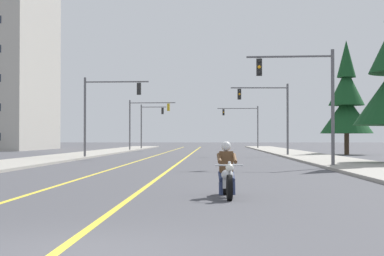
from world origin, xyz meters
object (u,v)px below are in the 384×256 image
object	(u,v)px
motorcycle_with_rider	(227,175)
traffic_signal_near_right	(308,90)
traffic_signal_mid_right	(271,108)
conifer_tree_right_verge_far	(346,102)
traffic_signal_far_left	(148,120)
traffic_signal_far_right	(246,120)
traffic_signal_mid_left	(143,117)
traffic_signal_near_left	(103,105)

from	to	relation	value
motorcycle_with_rider	traffic_signal_near_right	bearing A→B (deg)	73.51
traffic_signal_mid_right	conifer_tree_right_verge_far	size ratio (longest dim) A/B	0.58
traffic_signal_far_left	conifer_tree_right_verge_far	world-z (taller)	conifer_tree_right_verge_far
traffic_signal_far_left	motorcycle_with_rider	bearing A→B (deg)	-81.96
traffic_signal_far_right	traffic_signal_far_left	xyz separation A→B (m)	(-13.72, -4.16, -0.15)
traffic_signal_mid_left	traffic_signal_near_right	bearing A→B (deg)	-71.57
motorcycle_with_rider	traffic_signal_far_right	xyz separation A→B (m)	(4.43, 69.89, 3.57)
conifer_tree_right_verge_far	traffic_signal_mid_left	bearing A→B (deg)	142.42
traffic_signal_near_right	traffic_signal_far_left	size ratio (longest dim) A/B	1.00
traffic_signal_mid_left	conifer_tree_right_verge_far	size ratio (longest dim) A/B	0.58
traffic_signal_mid_left	conifer_tree_right_verge_far	distance (m)	26.48
traffic_signal_near_right	traffic_signal_mid_left	xyz separation A→B (m)	(-13.47, 40.41, 0.07)
traffic_signal_near_right	traffic_signal_far_left	distance (m)	52.00
traffic_signal_near_right	traffic_signal_far_right	world-z (taller)	same
traffic_signal_near_left	traffic_signal_far_right	size ratio (longest dim) A/B	1.00
motorcycle_with_rider	conifer_tree_right_verge_far	distance (m)	41.92
motorcycle_with_rider	traffic_signal_far_left	xyz separation A→B (m)	(-9.29, 65.73, 3.43)
traffic_signal_near_left	conifer_tree_right_verge_far	xyz separation A→B (m)	(20.86, 10.63, 0.81)
motorcycle_with_rider	traffic_signal_mid_right	world-z (taller)	traffic_signal_mid_right
traffic_signal_near_left	traffic_signal_far_left	bearing A→B (deg)	90.88
traffic_signal_near_left	motorcycle_with_rider	bearing A→B (deg)	-73.39
motorcycle_with_rider	traffic_signal_far_left	distance (m)	66.47
traffic_signal_far_right	traffic_signal_near_right	bearing A→B (deg)	-89.79
traffic_signal_far_right	conifer_tree_right_verge_far	bearing A→B (deg)	-75.60
traffic_signal_near_right	traffic_signal_mid_right	xyz separation A→B (m)	(0.01, 19.37, 0.02)
traffic_signal_near_right	traffic_signal_mid_left	distance (m)	42.59
traffic_signal_far_left	traffic_signal_mid_left	bearing A→B (deg)	-87.38
traffic_signal_far_right	traffic_signal_mid_left	bearing A→B (deg)	-133.76
traffic_signal_far_left	conifer_tree_right_verge_far	xyz separation A→B (m)	(21.42, -25.84, 0.90)
traffic_signal_mid_left	traffic_signal_far_left	xyz separation A→B (m)	(-0.44, 9.70, -0.13)
motorcycle_with_rider	traffic_signal_mid_left	world-z (taller)	traffic_signal_mid_left
traffic_signal_mid_left	conifer_tree_right_verge_far	world-z (taller)	conifer_tree_right_verge_far
traffic_signal_near_left	traffic_signal_mid_left	world-z (taller)	same
traffic_signal_near_right	traffic_signal_mid_right	distance (m)	19.37
traffic_signal_near_left	traffic_signal_far_right	xyz separation A→B (m)	(13.16, 40.63, 0.05)
traffic_signal_near_right	traffic_signal_near_left	bearing A→B (deg)	134.39
traffic_signal_far_left	conifer_tree_right_verge_far	size ratio (longest dim) A/B	0.58
motorcycle_with_rider	traffic_signal_near_left	world-z (taller)	traffic_signal_near_left
traffic_signal_near_right	traffic_signal_far_left	xyz separation A→B (m)	(-13.91, 50.11, -0.06)
traffic_signal_mid_right	traffic_signal_mid_left	xyz separation A→B (m)	(-13.47, 21.04, 0.05)
traffic_signal_near_left	conifer_tree_right_verge_far	size ratio (longest dim) A/B	0.58
traffic_signal_mid_left	traffic_signal_far_right	distance (m)	19.19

